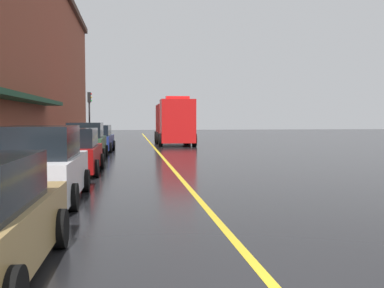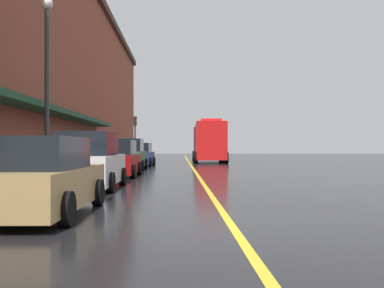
% 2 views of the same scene
% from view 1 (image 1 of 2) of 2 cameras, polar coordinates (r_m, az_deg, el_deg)
% --- Properties ---
extents(ground_plane, '(112.00, 112.00, 0.00)m').
position_cam_1_polar(ground_plane, '(29.71, -4.41, -0.87)').
color(ground_plane, black).
extents(sidewalk_left, '(2.40, 70.00, 0.15)m').
position_cam_1_polar(sidewalk_left, '(29.98, -16.32, -0.81)').
color(sidewalk_left, '#ADA8A0').
rests_on(sidewalk_left, ground).
extents(lane_center_stripe, '(0.16, 70.00, 0.01)m').
position_cam_1_polar(lane_center_stripe, '(29.71, -4.41, -0.87)').
color(lane_center_stripe, gold).
rests_on(lane_center_stripe, ground).
extents(parked_car_1, '(2.13, 4.57, 1.92)m').
position_cam_1_polar(parked_car_1, '(12.13, -18.39, -2.71)').
color(parked_car_1, silver).
rests_on(parked_car_1, ground).
extents(parked_car_2, '(2.08, 4.43, 1.74)m').
position_cam_1_polar(parked_car_2, '(18.06, -14.56, -1.01)').
color(parked_car_2, maroon).
rests_on(parked_car_2, ground).
extents(parked_car_3, '(2.09, 4.62, 1.91)m').
position_cam_1_polar(parked_car_3, '(24.27, -13.16, 0.23)').
color(parked_car_3, '#2D5133').
rests_on(parked_car_3, ground).
extents(parked_car_4, '(2.25, 4.58, 1.70)m').
position_cam_1_polar(parked_car_4, '(29.70, -11.89, 0.61)').
color(parked_car_4, navy).
rests_on(parked_car_4, ground).
extents(fire_truck, '(2.90, 8.09, 3.79)m').
position_cam_1_polar(fire_truck, '(37.09, -2.28, 2.73)').
color(fire_truck, red).
rests_on(fire_truck, ground).
extents(parking_meter_1, '(0.14, 0.18, 1.33)m').
position_cam_1_polar(parking_meter_1, '(23.32, -16.66, 0.49)').
color(parking_meter_1, '#4C4C51').
rests_on(parking_meter_1, sidewalk_left).
extents(traffic_light_near, '(0.38, 0.36, 4.30)m').
position_cam_1_polar(traffic_light_near, '(41.38, -12.76, 4.58)').
color(traffic_light_near, '#232326').
rests_on(traffic_light_near, sidewalk_left).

